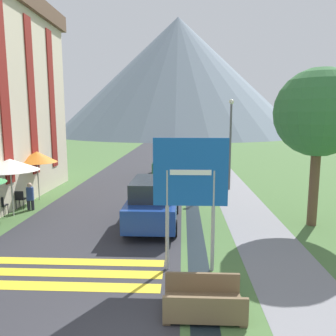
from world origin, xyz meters
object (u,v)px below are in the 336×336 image
person_seated_far (30,195)px  footbridge (204,303)px  tree_by_path (319,113)px  road_sign (190,184)px  cafe_chair_middle (1,204)px  cafe_umbrella_middle_white (10,165)px  parked_car_far (166,163)px  cafe_chair_far_left (20,198)px  cafe_umbrella_rear_orange (37,157)px  parked_car_near (153,201)px  streetlamp (230,137)px

person_seated_far → footbridge: bearing=-45.9°
person_seated_far → tree_by_path: 12.56m
road_sign → person_seated_far: bearing=141.7°
footbridge → cafe_chair_middle: cafe_chair_middle is taller
cafe_umbrella_middle_white → road_sign: bearing=-32.4°
road_sign → footbridge: bearing=-82.7°
cafe_chair_middle → cafe_umbrella_middle_white: (0.50, 0.08, 1.69)m
cafe_chair_middle → footbridge: bearing=-19.6°
parked_car_far → cafe_chair_far_left: (-6.25, -8.89, -0.40)m
cafe_umbrella_rear_orange → tree_by_path: bearing=-15.5°
road_sign → parked_car_far: 14.78m
road_sign → cafe_umbrella_rear_orange: size_ratio=1.47×
footbridge → cafe_umbrella_rear_orange: bearing=129.4°
cafe_chair_far_left → parked_car_near: bearing=-15.9°
cafe_umbrella_middle_white → person_seated_far: cafe_umbrella_middle_white is taller
cafe_chair_far_left → person_seated_far: (0.54, -0.16, 0.18)m
road_sign → cafe_chair_middle: bearing=149.7°
person_seated_far → cafe_umbrella_rear_orange: bearing=103.3°
cafe_chair_far_left → cafe_umbrella_rear_orange: size_ratio=0.34×
road_sign → cafe_chair_far_left: size_ratio=4.28×
road_sign → footbridge: (0.26, -1.99, -2.19)m
parked_car_far → cafe_umbrella_middle_white: cafe_umbrella_middle_white is taller
cafe_chair_middle → person_seated_far: 1.29m
parked_car_far → tree_by_path: (6.22, -10.59, 3.41)m
streetlamp → tree_by_path: size_ratio=0.86×
cafe_chair_far_left → cafe_umbrella_rear_orange: bearing=87.4°
parked_car_near → cafe_chair_far_left: 6.57m
cafe_chair_far_left → cafe_chair_middle: bearing=-104.2°
cafe_umbrella_rear_orange → tree_by_path: tree_by_path is taller
footbridge → person_seated_far: bearing=134.1°
parked_car_near → cafe_chair_far_left: (-6.28, 1.86, -0.40)m
person_seated_far → tree_by_path: bearing=-7.3°
tree_by_path → cafe_chair_middle: bearing=177.4°
person_seated_far → cafe_umbrella_middle_white: bearing=-111.3°
road_sign → cafe_chair_middle: 9.37m
parked_car_near → cafe_umbrella_middle_white: size_ratio=1.85×
cafe_chair_middle → cafe_chair_far_left: same height
road_sign → cafe_umbrella_middle_white: (-7.43, 4.71, -0.21)m
footbridge → tree_by_path: tree_by_path is taller
cafe_umbrella_middle_white → cafe_chair_middle: bearing=-171.3°
cafe_umbrella_rear_orange → road_sign: bearing=-44.8°
person_seated_far → parked_car_far: bearing=57.8°
cafe_umbrella_rear_orange → person_seated_far: bearing=-76.7°
parked_car_far → streetlamp: size_ratio=0.77×
cafe_chair_middle → tree_by_path: 13.33m
footbridge → cafe_chair_middle: 10.53m
road_sign → cafe_umbrella_rear_orange: bearing=135.2°
cafe_chair_middle → streetlamp: (10.43, 5.69, 2.55)m
footbridge → cafe_umbrella_rear_orange: cafe_umbrella_rear_orange is taller
cafe_umbrella_rear_orange → parked_car_near: bearing=-30.2°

